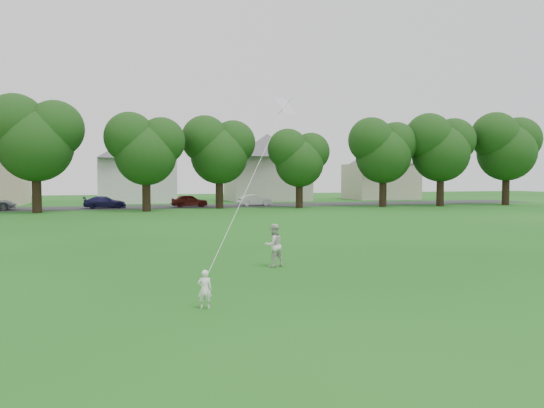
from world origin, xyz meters
name	(u,v)px	position (x,y,z in m)	size (l,w,h in m)	color
ground	(243,305)	(0.00, 0.00, 0.00)	(160.00, 160.00, 0.00)	#114E12
street	(142,207)	(0.00, 42.00, 0.01)	(90.00, 7.00, 0.01)	#2D2D30
toddler	(205,289)	(-0.93, -0.05, 0.46)	(0.33, 0.22, 0.91)	white
older_boy	(273,245)	(2.29, 4.95, 0.73)	(0.71, 0.55, 1.46)	silver
kite	(255,171)	(1.33, 3.79, 3.24)	(2.80, 4.34, 10.31)	white
tree_row	(180,140)	(3.04, 35.71, 6.30)	(78.91, 9.07, 10.80)	black
parked_cars	(30,203)	(-10.08, 41.00, 0.62)	(45.63, 2.17, 1.29)	black
house_row	(129,160)	(-0.79, 52.00, 4.95)	(77.27, 14.06, 10.20)	silver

